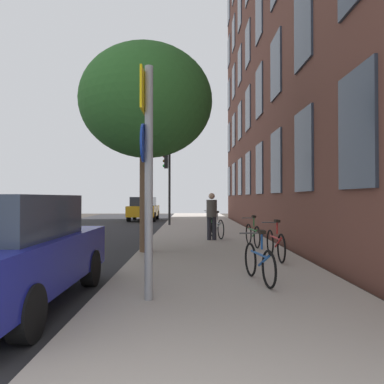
{
  "coord_description": "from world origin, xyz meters",
  "views": [
    {
      "loc": [
        0.44,
        -1.56,
        1.59
      ],
      "look_at": [
        0.5,
        9.47,
        1.76
      ],
      "focal_mm": 35.13,
      "sensor_mm": 36.0,
      "label": 1
    }
  ],
  "objects": [
    {
      "name": "bicycle_2",
      "position": [
        2.34,
        9.79,
        0.49
      ],
      "size": [
        0.42,
        1.62,
        0.94
      ],
      "color": "black",
      "rests_on": "sidewalk"
    },
    {
      "name": "car_1",
      "position": [
        -2.75,
        24.31,
        0.84
      ],
      "size": [
        1.87,
        4.07,
        1.62
      ],
      "color": "orange",
      "rests_on": "road_asphalt"
    },
    {
      "name": "tree_near",
      "position": [
        -0.76,
        8.68,
        4.2
      ],
      "size": [
        3.62,
        3.62,
        5.64
      ],
      "color": "brown",
      "rests_on": "sidewalk"
    },
    {
      "name": "car_0",
      "position": [
        -2.15,
        3.81,
        0.84
      ],
      "size": [
        1.84,
        4.11,
        1.62
      ],
      "color": "navy",
      "rests_on": "road_asphalt"
    },
    {
      "name": "sidewalk",
      "position": [
        1.1,
        15.0,
        0.06
      ],
      "size": [
        4.2,
        38.0,
        0.12
      ],
      "primitive_type": "cube",
      "color": "#9E9389",
      "rests_on": "ground"
    },
    {
      "name": "bicycle_1",
      "position": [
        2.48,
        7.39,
        0.49
      ],
      "size": [
        0.42,
        1.75,
        0.95
      ],
      "color": "black",
      "rests_on": "sidewalk"
    },
    {
      "name": "bicycle_5",
      "position": [
        1.44,
        16.99,
        0.47
      ],
      "size": [
        0.42,
        1.71,
        0.91
      ],
      "color": "black",
      "rests_on": "sidewalk"
    },
    {
      "name": "ground_plane",
      "position": [
        -2.4,
        15.0,
        0.0
      ],
      "size": [
        41.8,
        41.8,
        0.0
      ],
      "primitive_type": "plane",
      "color": "#332D28"
    },
    {
      "name": "bicycle_4",
      "position": [
        1.35,
        14.59,
        0.48
      ],
      "size": [
        0.42,
        1.72,
        0.93
      ],
      "color": "black",
      "rests_on": "sidewalk"
    },
    {
      "name": "traffic_light",
      "position": [
        -0.76,
        18.63,
        2.78
      ],
      "size": [
        0.43,
        0.24,
        3.9
      ],
      "color": "black",
      "rests_on": "sidewalk"
    },
    {
      "name": "sign_post",
      "position": [
        -0.18,
        3.87,
        2.1
      ],
      "size": [
        0.16,
        0.6,
        3.39
      ],
      "color": "gray",
      "rests_on": "sidewalk"
    },
    {
      "name": "road_asphalt",
      "position": [
        -4.5,
        15.0,
        0.01
      ],
      "size": [
        7.0,
        38.0,
        0.01
      ],
      "primitive_type": "cube",
      "color": "#232326",
      "rests_on": "ground"
    },
    {
      "name": "bicycle_3",
      "position": [
        1.41,
        12.19,
        0.51
      ],
      "size": [
        0.55,
        1.74,
        0.99
      ],
      "color": "black",
      "rests_on": "sidewalk"
    },
    {
      "name": "bicycle_0",
      "position": [
        1.65,
        4.99,
        0.48
      ],
      "size": [
        0.42,
        1.58,
        0.92
      ],
      "color": "black",
      "rests_on": "sidewalk"
    },
    {
      "name": "pedestrian_0",
      "position": [
        1.2,
        11.53,
        1.05
      ],
      "size": [
        0.39,
        0.39,
        1.63
      ],
      "color": "#26262D",
      "rests_on": "sidewalk"
    }
  ]
}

